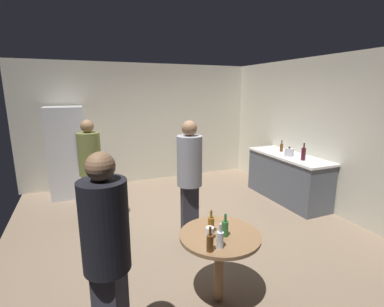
% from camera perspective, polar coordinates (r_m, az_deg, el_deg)
% --- Properties ---
extents(ground_plane, '(5.20, 5.20, 0.10)m').
position_cam_1_polar(ground_plane, '(4.59, -1.62, -15.30)').
color(ground_plane, '#7A6651').
extents(wall_back, '(5.32, 0.06, 2.70)m').
position_cam_1_polar(wall_back, '(6.62, -9.89, 6.01)').
color(wall_back, beige).
rests_on(wall_back, ground_plane).
extents(wall_side_right, '(0.06, 5.20, 2.70)m').
position_cam_1_polar(wall_side_right, '(5.61, 24.33, 3.85)').
color(wall_side_right, beige).
rests_on(wall_side_right, ground_plane).
extents(refrigerator, '(0.70, 0.68, 1.80)m').
position_cam_1_polar(refrigerator, '(6.11, -24.10, 0.24)').
color(refrigerator, silver).
rests_on(refrigerator, ground_plane).
extents(kitchen_counter, '(0.64, 1.78, 0.90)m').
position_cam_1_polar(kitchen_counter, '(5.78, 18.82, -4.60)').
color(kitchen_counter, '#4C515B').
rests_on(kitchen_counter, ground_plane).
extents(kettle, '(0.24, 0.17, 0.18)m').
position_cam_1_polar(kettle, '(5.58, 19.21, 0.28)').
color(kettle, '#B2B2B7').
rests_on(kettle, kitchen_counter).
extents(wine_bottle_on_counter, '(0.08, 0.08, 0.31)m').
position_cam_1_polar(wine_bottle_on_counter, '(5.31, 21.76, -0.02)').
color(wine_bottle_on_counter, '#3F141E').
rests_on(wine_bottle_on_counter, kitchen_counter).
extents(beer_bottle_on_counter, '(0.06, 0.06, 0.23)m').
position_cam_1_polar(beer_bottle_on_counter, '(5.92, 17.76, 1.20)').
color(beer_bottle_on_counter, '#593314').
rests_on(beer_bottle_on_counter, kitchen_counter).
extents(foreground_table, '(0.80, 0.80, 0.73)m').
position_cam_1_polar(foreground_table, '(2.92, 5.67, -17.81)').
color(foreground_table, olive).
rests_on(foreground_table, ground_plane).
extents(beer_bottle_amber, '(0.06, 0.06, 0.23)m').
position_cam_1_polar(beer_bottle_amber, '(2.86, 3.90, -14.14)').
color(beer_bottle_amber, '#8C5919').
rests_on(beer_bottle_amber, foreground_table).
extents(beer_bottle_brown, '(0.06, 0.06, 0.23)m').
position_cam_1_polar(beer_bottle_brown, '(2.56, 3.68, -17.61)').
color(beer_bottle_brown, '#593314').
rests_on(beer_bottle_brown, foreground_table).
extents(beer_bottle_green, '(0.06, 0.06, 0.23)m').
position_cam_1_polar(beer_bottle_green, '(2.80, 6.76, -14.83)').
color(beer_bottle_green, '#26662D').
rests_on(beer_bottle_green, foreground_table).
extents(beer_bottle_clear, '(0.06, 0.06, 0.23)m').
position_cam_1_polar(beer_bottle_clear, '(2.62, 5.75, -16.94)').
color(beer_bottle_clear, silver).
rests_on(beer_bottle_clear, foreground_table).
extents(plastic_cup_white, '(0.08, 0.08, 0.11)m').
position_cam_1_polar(plastic_cup_white, '(2.77, 3.65, -15.80)').
color(plastic_cup_white, white).
rests_on(plastic_cup_white, foreground_table).
extents(person_in_olive_shirt, '(0.47, 0.47, 1.68)m').
position_cam_1_polar(person_in_olive_shirt, '(4.61, -20.01, -2.16)').
color(person_in_olive_shirt, '#2D2D38').
rests_on(person_in_olive_shirt, ground_plane).
extents(person_in_black_shirt, '(0.48, 0.48, 1.71)m').
position_cam_1_polar(person_in_black_shirt, '(2.21, -17.03, -17.94)').
color(person_in_black_shirt, '#2D2D38').
rests_on(person_in_black_shirt, ground_plane).
extents(person_in_gray_shirt, '(0.38, 0.38, 1.73)m').
position_cam_1_polar(person_in_gray_shirt, '(3.78, -0.51, -4.09)').
color(person_in_gray_shirt, '#2D2D38').
rests_on(person_in_gray_shirt, ground_plane).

